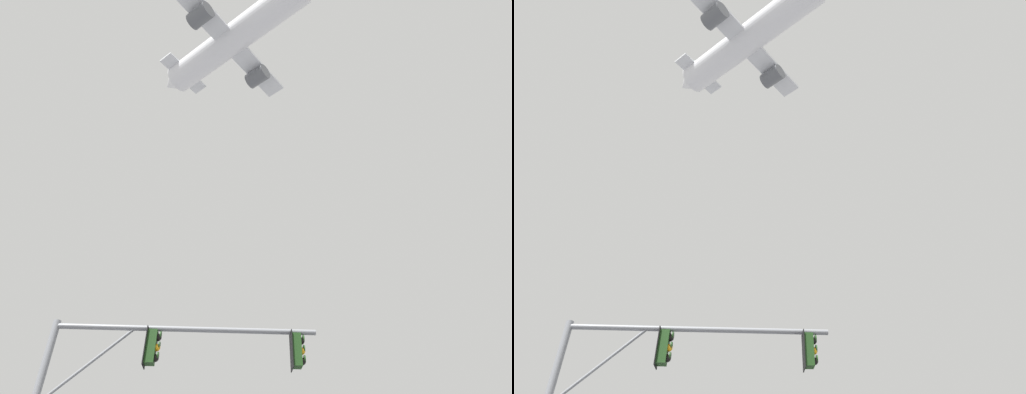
# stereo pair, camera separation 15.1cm
# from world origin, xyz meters

# --- Properties ---
(signal_pole_near) EXTENTS (7.19, 1.38, 6.32)m
(signal_pole_near) POSITION_xyz_m (-3.26, 7.50, 4.82)
(signal_pole_near) COLOR slate
(signal_pole_near) RESTS_ON ground
(airplane) EXTENTS (21.02, 16.23, 6.33)m
(airplane) POSITION_xyz_m (-4.43, 24.40, 47.80)
(airplane) COLOR white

